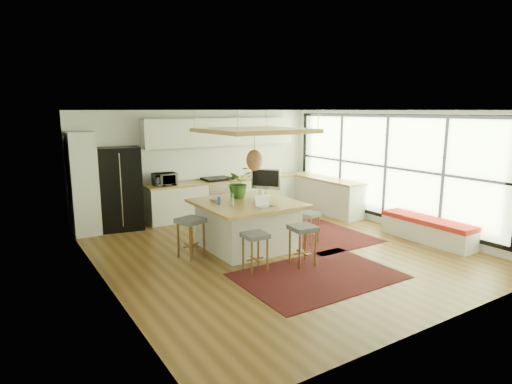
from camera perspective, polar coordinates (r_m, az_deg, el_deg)
floor at (r=8.43m, az=2.99°, el=-7.77°), size 7.00×7.00×0.00m
ceiling at (r=7.99m, az=3.19°, el=10.91°), size 7.00×7.00×0.00m
wall_back at (r=11.11m, az=-7.44°, el=3.85°), size 6.50×0.00×6.50m
wall_front at (r=5.69m, az=24.01°, el=-3.77°), size 6.50×0.00×6.50m
wall_left at (r=6.79m, az=-19.90°, el=-1.21°), size 0.00×7.00×7.00m
wall_right at (r=10.31m, az=18.00°, el=2.86°), size 0.00×7.00×7.00m
window_wall at (r=10.28m, az=17.91°, el=3.13°), size 0.10×6.20×2.60m
pantry at (r=9.96m, az=-22.17°, el=1.01°), size 0.55×0.60×2.25m
back_counter_base at (r=11.22m, az=-4.09°, el=-0.73°), size 4.20×0.60×0.88m
back_counter_top at (r=11.13m, az=-4.12°, el=1.59°), size 4.24×0.64×0.05m
backsplash at (r=11.33m, az=-4.87°, el=4.04°), size 4.20×0.02×0.80m
upper_cabinets at (r=11.12m, az=-4.55°, el=8.05°), size 4.20×0.34×0.70m
range at (r=11.09m, az=-5.23°, el=-0.57°), size 0.76×0.62×1.00m
right_counter_base at (r=11.60m, az=9.14°, el=-0.45°), size 0.60×2.50×0.88m
right_counter_top at (r=11.52m, az=9.20°, el=1.79°), size 0.64×2.54×0.05m
window_bench at (r=9.57m, az=21.98°, el=-4.72°), size 0.52×2.00×0.50m
ceiling_panel at (r=8.18m, az=-0.22°, el=6.37°), size 1.86×1.86×0.80m
rug_near at (r=7.24m, az=8.29°, el=-11.05°), size 2.60×1.80×0.01m
rug_right at (r=9.61m, az=7.84°, el=-5.48°), size 1.80×2.60×0.01m
fridge at (r=10.16m, az=-17.80°, el=0.34°), size 1.05×0.89×1.89m
island at (r=8.45m, az=-1.20°, el=-4.41°), size 1.85×1.85×0.93m
stool_near_left at (r=7.27m, az=-0.11°, el=-7.89°), size 0.41×0.41×0.66m
stool_near_right at (r=7.58m, az=6.27°, el=-7.17°), size 0.46×0.46×0.72m
stool_right_front at (r=8.84m, az=7.05°, el=-4.55°), size 0.47×0.47×0.64m
stool_right_back at (r=9.52m, az=2.90°, el=-3.36°), size 0.46×0.46×0.68m
stool_left_side at (r=8.02m, az=-8.72°, el=-6.21°), size 0.56×0.56×0.75m
laptop at (r=7.87m, az=1.22°, el=-1.17°), size 0.31×0.32×0.23m
monitor at (r=8.86m, az=1.31°, el=1.11°), size 0.58×0.63×0.59m
microwave at (r=10.40m, az=-12.17°, el=1.87°), size 0.55×0.32×0.37m
island_plant at (r=8.70m, az=-2.38°, el=0.88°), size 0.71×0.76×0.51m
island_bowl at (r=8.44m, az=-5.48°, el=-1.04°), size 0.29×0.29×0.06m
island_bottle_0 at (r=8.14m, az=-4.90°, el=-0.99°), size 0.07×0.07×0.19m
island_bottle_1 at (r=8.00m, az=-3.12°, el=-1.18°), size 0.07×0.07×0.19m
island_bottle_2 at (r=8.20m, az=1.36°, el=-0.86°), size 0.07×0.07×0.19m
island_bottle_3 at (r=8.54m, az=0.62°, el=-0.38°), size 0.07×0.07×0.19m
island_bottle_4 at (r=8.44m, az=-3.26°, el=-0.55°), size 0.07×0.07×0.19m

